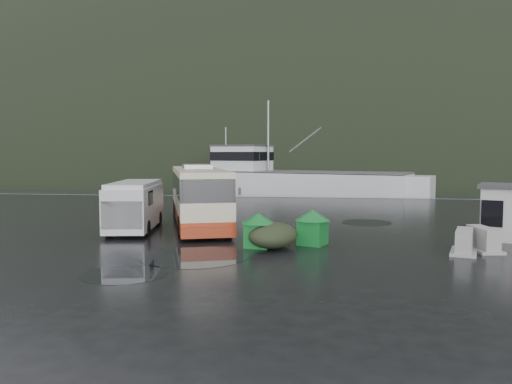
# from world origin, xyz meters

# --- Properties ---
(ground) EXTENTS (160.00, 160.00, 0.00)m
(ground) POSITION_xyz_m (0.00, 0.00, 0.00)
(ground) COLOR black
(ground) RESTS_ON ground
(harbor_water) EXTENTS (300.00, 180.00, 0.02)m
(harbor_water) POSITION_xyz_m (0.00, 110.00, 0.00)
(harbor_water) COLOR black
(harbor_water) RESTS_ON ground
(quay_edge) EXTENTS (160.00, 0.60, 1.50)m
(quay_edge) POSITION_xyz_m (0.00, 20.00, 0.00)
(quay_edge) COLOR #999993
(quay_edge) RESTS_ON ground
(headland) EXTENTS (780.00, 540.00, 570.00)m
(headland) POSITION_xyz_m (10.00, 250.00, 0.00)
(headland) COLOR black
(headland) RESTS_ON ground
(coach_bus) EXTENTS (6.11, 11.23, 3.08)m
(coach_bus) POSITION_xyz_m (-2.74, 3.62, 0.00)
(coach_bus) COLOR beige
(coach_bus) RESTS_ON ground
(white_van) EXTENTS (2.83, 5.82, 2.33)m
(white_van) POSITION_xyz_m (-5.19, 1.21, 0.00)
(white_van) COLOR silver
(white_van) RESTS_ON ground
(waste_bin_left) EXTENTS (1.11, 1.11, 1.34)m
(waste_bin_left) POSITION_xyz_m (1.12, -2.25, 0.00)
(waste_bin_left) COLOR #136D28
(waste_bin_left) RESTS_ON ground
(waste_bin_right) EXTENTS (1.32, 1.32, 1.41)m
(waste_bin_right) POSITION_xyz_m (3.20, -1.43, 0.00)
(waste_bin_right) COLOR #136D28
(waste_bin_right) RESTS_ON ground
(dome_tent) EXTENTS (2.41, 2.88, 0.97)m
(dome_tent) POSITION_xyz_m (1.71, -2.28, 0.00)
(dome_tent) COLOR #2B331E
(dome_tent) RESTS_ON ground
(jersey_barrier_a) EXTENTS (1.36, 1.93, 0.88)m
(jersey_barrier_a) POSITION_xyz_m (8.70, -2.45, 0.00)
(jersey_barrier_a) COLOR #999993
(jersey_barrier_a) RESTS_ON ground
(jersey_barrier_b) EXTENTS (1.16, 1.89, 0.88)m
(jersey_barrier_b) POSITION_xyz_m (9.54, -1.83, 0.00)
(jersey_barrier_b) COLOR #999993
(jersey_barrier_b) RESTS_ON ground
(fishing_trawler) EXTENTS (26.08, 13.93, 10.27)m
(fishing_trawler) POSITION_xyz_m (0.92, 27.62, 0.00)
(fishing_trawler) COLOR silver
(fishing_trawler) RESTS_ON ground
(puddles) EXTENTS (10.80, 15.06, 0.01)m
(puddles) POSITION_xyz_m (0.36, -2.72, 0.00)
(puddles) COLOR black
(puddles) RESTS_ON ground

